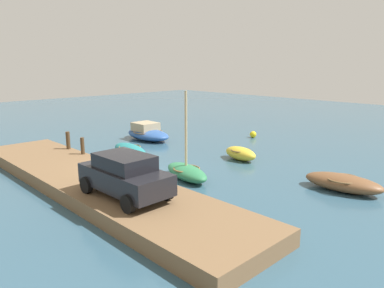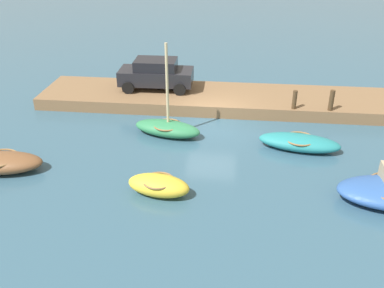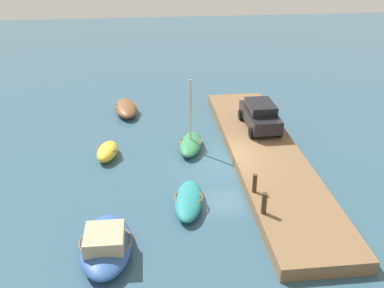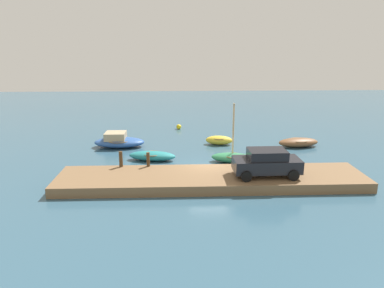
# 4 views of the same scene
# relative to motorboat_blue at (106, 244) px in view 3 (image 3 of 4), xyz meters

# --- Properties ---
(ground_plane) EXTENTS (84.00, 84.00, 0.00)m
(ground_plane) POSITION_rel_motorboat_blue_xyz_m (6.85, -5.98, -0.50)
(ground_plane) COLOR #33566B
(dock_platform) EXTENTS (18.41, 3.75, 0.60)m
(dock_platform) POSITION_rel_motorboat_blue_xyz_m (6.85, -8.29, -0.20)
(dock_platform) COLOR brown
(dock_platform) RESTS_ON ground_plane
(motorboat_blue) EXTENTS (4.10, 2.13, 1.24)m
(motorboat_blue) POSITION_rel_motorboat_blue_xyz_m (0.00, 0.00, 0.00)
(motorboat_blue) COLOR #2D569E
(motorboat_blue) RESTS_ON ground_plane
(dinghy_yellow) EXTENTS (2.39, 1.42, 0.75)m
(dinghy_yellow) POSITION_rel_motorboat_blue_xyz_m (8.31, 0.40, -0.11)
(dinghy_yellow) COLOR gold
(dinghy_yellow) RESTS_ON ground_plane
(rowboat_green) EXTENTS (3.29, 1.89, 4.25)m
(rowboat_green) POSITION_rel_motorboat_blue_xyz_m (8.77, -4.32, -0.11)
(rowboat_green) COLOR #2D7A4C
(rowboat_green) RESTS_ON ground_plane
(rowboat_brown) EXTENTS (3.48, 1.79, 0.73)m
(rowboat_brown) POSITION_rel_motorboat_blue_xyz_m (14.74, -0.51, -0.13)
(rowboat_brown) COLOR brown
(rowboat_brown) RESTS_ON ground_plane
(rowboat_teal) EXTENTS (3.57, 1.80, 0.66)m
(rowboat_teal) POSITION_rel_motorboat_blue_xyz_m (2.97, -3.60, -0.16)
(rowboat_teal) COLOR teal
(rowboat_teal) RESTS_ON ground_plane
(mooring_post_west) EXTENTS (0.23, 0.23, 1.01)m
(mooring_post_west) POSITION_rel_motorboat_blue_xyz_m (1.22, -6.66, 0.61)
(mooring_post_west) COLOR #47331E
(mooring_post_west) RESTS_ON dock_platform
(mooring_post_mid_west) EXTENTS (0.21, 0.21, 0.92)m
(mooring_post_mid_west) POSITION_rel_motorboat_blue_xyz_m (2.95, -6.66, 0.57)
(mooring_post_mid_west) COLOR #47331E
(mooring_post_mid_west) RESTS_ON dock_platform
(parked_car) EXTENTS (3.92, 1.98, 1.62)m
(parked_car) POSITION_rel_motorboat_blue_xyz_m (10.06, -8.66, 0.95)
(parked_car) COLOR black
(parked_car) RESTS_ON dock_platform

